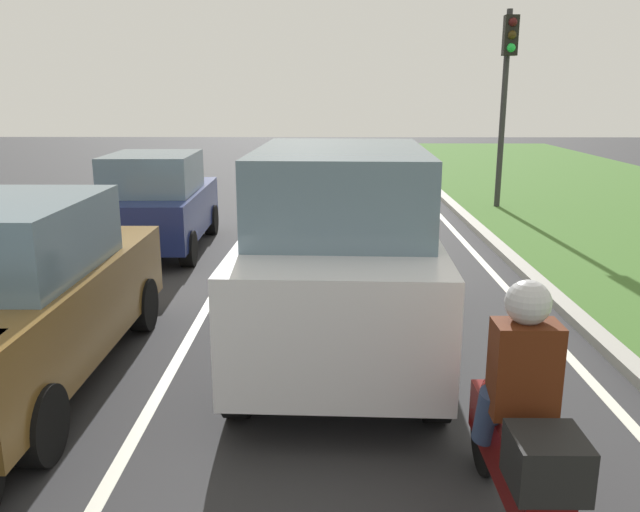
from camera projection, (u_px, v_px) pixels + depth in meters
name	position (u px, v px, depth m)	size (l,w,h in m)	color
ground_plane	(280.00, 240.00, 12.69)	(60.00, 60.00, 0.00)	#2D2D30
lane_line_center	(244.00, 240.00, 12.70)	(0.12, 32.00, 0.01)	silver
lane_line_right_edge	(463.00, 241.00, 12.66)	(0.12, 32.00, 0.01)	silver
curb_right	(489.00, 238.00, 12.64)	(0.24, 48.00, 0.12)	#9E9B93
car_suv_ahead	(340.00, 251.00, 6.98)	(2.11, 4.57, 2.28)	silver
car_sedan_left_lane	(14.00, 295.00, 6.27)	(1.85, 4.31, 1.86)	brown
car_hatchback_far	(157.00, 202.00, 11.75)	(1.80, 3.74, 1.78)	navy
motorcycle	(518.00, 459.00, 4.10)	(0.40, 1.90, 1.01)	#590A0A
rider_person	(523.00, 366.00, 3.99)	(0.50, 0.40, 1.16)	#4C1E0C
traffic_light_near_right	(507.00, 74.00, 15.27)	(0.32, 0.50, 4.71)	#2D2D2D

